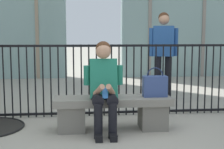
{
  "coord_description": "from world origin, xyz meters",
  "views": [
    {
      "loc": [
        -0.44,
        -4.26,
        1.29
      ],
      "look_at": [
        0.0,
        0.1,
        0.75
      ],
      "focal_mm": 51.25,
      "sensor_mm": 36.0,
      "label": 1
    }
  ],
  "objects": [
    {
      "name": "bystander_at_railing",
      "position": [
        1.11,
        1.59,
        1.0
      ],
      "size": [
        0.55,
        0.31,
        1.71
      ],
      "color": "black",
      "rests_on": "ground"
    },
    {
      "name": "stone_bench",
      "position": [
        0.0,
        0.0,
        0.27
      ],
      "size": [
        1.6,
        0.44,
        0.45
      ],
      "color": "gray",
      "rests_on": "ground"
    },
    {
      "name": "plaza_railing",
      "position": [
        0.0,
        0.78,
        0.58
      ],
      "size": [
        7.33,
        0.04,
        1.15
      ],
      "color": "black",
      "rests_on": "ground"
    },
    {
      "name": "handbag_on_bench",
      "position": [
        0.58,
        -0.01,
        0.6
      ],
      "size": [
        0.33,
        0.14,
        0.41
      ],
      "color": "#33477F",
      "rests_on": "stone_bench"
    },
    {
      "name": "seated_person_with_phone",
      "position": [
        -0.13,
        -0.13,
        0.65
      ],
      "size": [
        0.52,
        0.66,
        1.21
      ],
      "color": "black",
      "rests_on": "ground"
    },
    {
      "name": "ground_plane",
      "position": [
        0.0,
        0.0,
        0.0
      ],
      "size": [
        60.0,
        60.0,
        0.0
      ],
      "primitive_type": "plane",
      "color": "#A8A091"
    }
  ]
}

